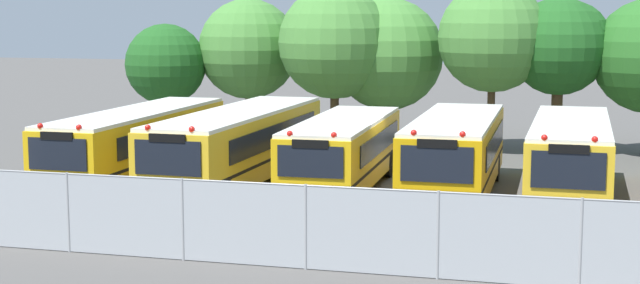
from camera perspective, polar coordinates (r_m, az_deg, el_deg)
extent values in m
plane|color=#514F4C|center=(31.18, 4.64, -3.08)|extent=(160.00, 160.00, 0.00)
cube|color=yellow|center=(33.73, -11.07, -0.01)|extent=(2.38, 10.82, 2.04)
cube|color=white|center=(33.60, -11.12, 1.81)|extent=(2.33, 10.61, 0.12)
cube|color=black|center=(29.10, -15.74, -3.09)|extent=(2.41, 0.16, 0.36)
cube|color=black|center=(28.95, -15.78, -0.73)|extent=(1.93, 0.06, 0.98)
cube|color=black|center=(33.45, -9.01, 0.54)|extent=(0.05, 8.44, 0.73)
cube|color=black|center=(34.49, -12.66, 0.66)|extent=(0.05, 8.44, 0.73)
cube|color=black|center=(33.78, -11.05, -0.70)|extent=(2.40, 10.93, 0.10)
sphere|color=red|center=(28.66, -14.55, 0.87)|extent=(0.18, 0.18, 0.18)
sphere|color=red|center=(29.32, -16.76, 0.94)|extent=(0.18, 0.18, 0.18)
cube|color=black|center=(28.86, -15.83, 0.36)|extent=(1.06, 0.08, 0.24)
cylinder|color=black|center=(29.87, -12.59, -2.76)|extent=(0.28, 1.00, 1.00)
cylinder|color=black|center=(30.87, -16.02, -2.53)|extent=(0.28, 1.00, 1.00)
cylinder|color=black|center=(36.69, -7.11, -0.66)|extent=(0.28, 1.00, 1.00)
cylinder|color=black|center=(37.52, -10.06, -0.54)|extent=(0.28, 1.00, 1.00)
cube|color=yellow|center=(32.38, -4.96, -0.15)|extent=(2.75, 11.44, 2.12)
cube|color=white|center=(32.24, -4.98, 1.82)|extent=(2.70, 11.21, 0.12)
cube|color=black|center=(27.31, -9.30, -3.60)|extent=(2.58, 0.21, 0.36)
cube|color=black|center=(27.13, -9.31, -0.97)|extent=(2.07, 0.10, 1.02)
cube|color=black|center=(32.18, -2.64, 0.43)|extent=(0.22, 8.89, 0.76)
cube|color=black|center=(33.09, -6.85, 0.59)|extent=(0.22, 8.89, 0.76)
cube|color=black|center=(32.44, -4.95, -0.89)|extent=(2.78, 11.56, 0.10)
sphere|color=red|center=(26.88, -7.86, 0.78)|extent=(0.18, 0.18, 0.18)
sphere|color=red|center=(27.47, -10.51, 0.87)|extent=(0.18, 0.18, 0.18)
cube|color=black|center=(27.04, -9.35, 0.24)|extent=(1.14, 0.10, 0.24)
cylinder|color=black|center=(28.19, -5.95, -3.24)|extent=(0.30, 1.01, 1.00)
cylinder|color=black|center=(29.09, -10.05, -2.97)|extent=(0.30, 1.01, 1.00)
cylinder|color=black|center=(35.79, -1.02, -0.82)|extent=(0.30, 1.01, 1.00)
cylinder|color=black|center=(36.51, -4.38, -0.67)|extent=(0.30, 1.01, 1.00)
cube|color=yellow|center=(31.34, 1.44, -0.56)|extent=(2.62, 9.13, 1.93)
cube|color=white|center=(31.21, 1.45, 1.30)|extent=(2.57, 8.95, 0.12)
cube|color=black|center=(27.06, -0.62, -3.60)|extent=(2.45, 0.22, 0.36)
cube|color=black|center=(26.90, -0.60, -1.22)|extent=(1.97, 0.11, 0.93)
cube|color=black|center=(31.36, 3.74, 0.00)|extent=(0.22, 7.08, 0.70)
cube|color=black|center=(31.86, -0.58, 0.14)|extent=(0.22, 7.08, 0.70)
cube|color=black|center=(31.40, 1.44, -1.26)|extent=(2.65, 9.22, 0.10)
sphere|color=red|center=(26.80, 0.85, 0.43)|extent=(0.18, 0.18, 0.18)
sphere|color=red|center=(27.12, -1.86, 0.51)|extent=(0.18, 0.18, 0.18)
cube|color=black|center=(26.82, -0.61, -0.13)|extent=(1.08, 0.11, 0.24)
cylinder|color=black|center=(28.24, 2.20, -3.18)|extent=(0.30, 1.01, 1.00)
cylinder|color=black|center=(28.73, -1.95, -2.99)|extent=(0.30, 1.01, 1.00)
cylinder|color=black|center=(33.93, 4.16, -1.32)|extent=(0.30, 1.01, 1.00)
cylinder|color=black|center=(34.34, 0.67, -1.19)|extent=(0.30, 1.01, 1.00)
cube|color=#EAA80C|center=(30.66, 8.30, -0.66)|extent=(2.55, 9.55, 2.11)
cube|color=white|center=(30.52, 8.34, 1.40)|extent=(2.49, 9.35, 0.12)
cube|color=black|center=(26.09, 7.10, -4.10)|extent=(2.51, 0.18, 0.36)
cube|color=black|center=(25.91, 7.16, -1.36)|extent=(2.02, 0.08, 1.01)
cube|color=black|center=(30.80, 10.69, -0.05)|extent=(0.10, 7.43, 0.76)
cube|color=black|center=(31.06, 6.08, 0.11)|extent=(0.10, 7.43, 0.76)
cube|color=black|center=(30.73, 8.28, -1.44)|extent=(2.57, 9.64, 0.10)
sphere|color=red|center=(25.88, 8.73, 0.46)|extent=(0.18, 0.18, 0.18)
sphere|color=red|center=(26.05, 5.76, 0.56)|extent=(0.18, 0.18, 0.18)
cube|color=black|center=(25.81, 7.18, -0.11)|extent=(1.11, 0.09, 0.24)
cylinder|color=black|center=(27.42, 9.76, -3.63)|extent=(0.29, 1.00, 1.00)
cylinder|color=black|center=(27.67, 5.25, -3.44)|extent=(0.29, 1.00, 1.00)
cylinder|color=black|center=(33.63, 10.67, -1.52)|extent=(0.29, 1.00, 1.00)
cylinder|color=black|center=(33.83, 6.98, -1.39)|extent=(0.29, 1.00, 1.00)
cube|color=yellow|center=(30.48, 15.08, -0.91)|extent=(2.49, 9.69, 2.10)
cube|color=white|center=(30.33, 15.15, 1.16)|extent=(2.44, 9.50, 0.12)
cube|color=black|center=(25.81, 14.86, -4.44)|extent=(2.42, 0.19, 0.36)
cube|color=black|center=(25.63, 14.96, -1.69)|extent=(1.94, 0.08, 1.01)
cube|color=black|center=(30.74, 17.35, -0.30)|extent=(0.13, 7.54, 0.76)
cube|color=black|center=(30.76, 12.87, -0.13)|extent=(0.13, 7.54, 0.76)
cube|color=black|center=(30.54, 15.05, -1.69)|extent=(2.51, 9.79, 0.10)
sphere|color=red|center=(25.68, 16.48, 0.15)|extent=(0.18, 0.18, 0.18)
sphere|color=red|center=(25.69, 13.58, 0.26)|extent=(0.18, 0.18, 0.18)
cube|color=black|center=(25.53, 15.00, -0.42)|extent=(1.07, 0.09, 0.24)
cylinder|color=black|center=(27.27, 17.11, -3.94)|extent=(0.29, 1.00, 1.00)
cylinder|color=black|center=(27.29, 12.72, -3.77)|extent=(0.29, 1.00, 1.00)
cylinder|color=black|center=(33.62, 16.87, -1.73)|extent=(0.29, 1.00, 1.00)
cylinder|color=black|center=(33.64, 13.32, -1.60)|extent=(0.29, 1.00, 1.00)
cylinder|color=#4C3823|center=(44.49, -9.36, 1.53)|extent=(0.47, 0.47, 2.14)
sphere|color=#1E561E|center=(44.29, -9.43, 4.73)|extent=(3.78, 3.78, 3.78)
sphere|color=#1E561E|center=(44.78, -9.73, 4.65)|extent=(2.26, 2.26, 2.26)
cylinder|color=#4C3823|center=(44.65, -4.37, 1.84)|extent=(0.35, 0.35, 2.46)
sphere|color=#478438|center=(44.44, -4.41, 5.71)|extent=(4.75, 4.75, 4.75)
sphere|color=#478438|center=(44.44, -4.67, 6.28)|extent=(3.00, 3.00, 3.00)
cylinder|color=#4C3823|center=(41.96, 0.90, 1.66)|extent=(0.39, 0.39, 2.73)
sphere|color=#478438|center=(41.73, 0.91, 6.12)|extent=(5.05, 5.05, 5.05)
sphere|color=#478438|center=(41.73, -0.20, 6.32)|extent=(2.80, 2.80, 2.80)
cylinder|color=#4C3823|center=(42.77, 4.12, 1.38)|extent=(0.31, 0.31, 2.16)
sphere|color=#478438|center=(42.53, 4.16, 5.39)|extent=(5.10, 5.10, 5.10)
sphere|color=#478438|center=(42.76, 3.98, 5.36)|extent=(3.87, 3.87, 3.87)
cylinder|color=#4C3823|center=(40.42, 10.42, 1.60)|extent=(0.33, 0.33, 3.16)
sphere|color=#478438|center=(40.20, 10.54, 6.32)|extent=(4.66, 4.66, 4.66)
sphere|color=#478438|center=(39.97, 11.16, 6.39)|extent=(3.49, 3.49, 3.49)
cylinder|color=#4C3823|center=(40.70, 14.28, 1.41)|extent=(0.47, 0.47, 3.00)
sphere|color=#1E561E|center=(40.49, 14.42, 5.70)|extent=(4.11, 4.11, 4.11)
sphere|color=#1E561E|center=(40.56, 15.13, 6.11)|extent=(3.17, 3.17, 3.17)
cylinder|color=#9EA0A3|center=(24.03, -15.17, -4.19)|extent=(0.07, 0.07, 2.02)
cylinder|color=#9EA0A3|center=(22.66, -8.40, -4.72)|extent=(0.07, 0.07, 2.02)
cylinder|color=#9EA0A3|center=(21.64, -0.88, -5.23)|extent=(0.07, 0.07, 2.02)
cylinder|color=#9EA0A3|center=(21.03, 7.24, -5.69)|extent=(0.07, 0.07, 2.02)
cylinder|color=#9EA0A3|center=(20.86, 15.67, -6.03)|extent=(0.07, 0.07, 2.02)
cube|color=#ADB2B7|center=(21.64, -0.88, -5.23)|extent=(24.58, 0.02, 1.98)
cylinder|color=#9EA0A3|center=(21.44, -0.89, -2.68)|extent=(24.58, 0.04, 0.04)
cone|color=#EA5914|center=(22.76, 12.90, -6.66)|extent=(0.43, 0.43, 0.56)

